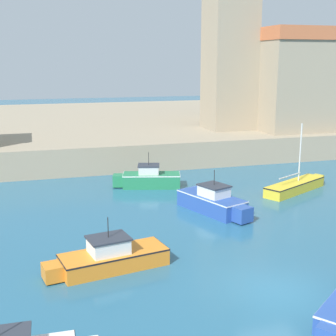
{
  "coord_description": "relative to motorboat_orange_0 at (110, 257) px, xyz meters",
  "views": [
    {
      "loc": [
        -8.9,
        -15.06,
        8.84
      ],
      "look_at": [
        -0.57,
        13.51,
        2.0
      ],
      "focal_mm": 50.0,
      "sensor_mm": 36.0,
      "label": 1
    }
  ],
  "objects": [
    {
      "name": "motorboat_blue_2",
      "position": [
        7.22,
        6.06,
        0.11
      ],
      "size": [
        3.22,
        5.38,
        2.58
      ],
      "color": "#284C9E",
      "rests_on": "ground"
    },
    {
      "name": "sailboat_yellow_5",
      "position": [
        14.38,
        8.67,
        -0.13
      ],
      "size": [
        6.04,
        3.81,
        4.72
      ],
      "color": "yellow",
      "rests_on": "ground"
    },
    {
      "name": "motorboat_orange_0",
      "position": [
        0.0,
        0.0,
        0.0
      ],
      "size": [
        5.54,
        2.54,
        2.36
      ],
      "color": "orange",
      "rests_on": "ground"
    },
    {
      "name": "church",
      "position": [
        20.69,
        25.85,
        7.49
      ],
      "size": [
        13.19,
        16.34,
        17.23
      ],
      "color": "gray",
      "rests_on": "quay_seawall"
    },
    {
      "name": "ground_plane",
      "position": [
        6.03,
        -3.77,
        -0.53
      ],
      "size": [
        200.0,
        200.0,
        0.0
      ],
      "primitive_type": "plane",
      "color": "#28607F"
    },
    {
      "name": "motorboat_green_9",
      "position": [
        4.91,
        12.67,
        0.1
      ],
      "size": [
        4.95,
        2.66,
        2.53
      ],
      "color": "#237A4C",
      "rests_on": "ground"
    },
    {
      "name": "quay_seawall",
      "position": [
        6.03,
        37.0,
        0.6
      ],
      "size": [
        120.0,
        40.0,
        2.26
      ],
      "primitive_type": "cube",
      "color": "gray",
      "rests_on": "ground"
    }
  ]
}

